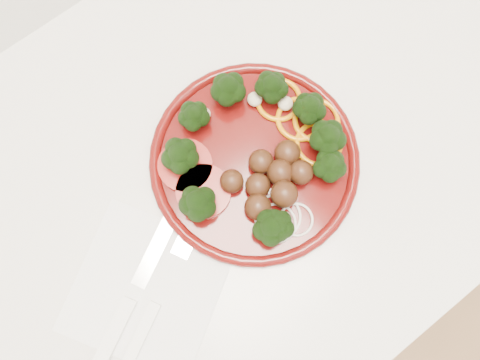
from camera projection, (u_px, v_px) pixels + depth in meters
counter at (209, 233)px, 1.01m from camera, size 2.40×0.60×0.90m
plate at (257, 159)px, 0.56m from camera, size 0.26×0.26×0.06m
napkin at (147, 288)px, 0.55m from camera, size 0.23×0.23×0.00m
knife at (129, 304)px, 0.54m from camera, size 0.20×0.12×0.01m
fork at (149, 318)px, 0.53m from camera, size 0.18×0.11×0.01m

